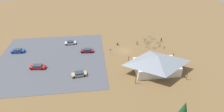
# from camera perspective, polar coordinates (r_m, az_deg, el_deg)

# --- Properties ---
(ground) EXTENTS (160.00, 160.00, 0.00)m
(ground) POSITION_cam_1_polar(r_m,az_deg,el_deg) (65.36, 3.98, 1.69)
(ground) COLOR brown
(ground) RESTS_ON ground
(parking_lot_asphalt) EXTENTS (35.92, 34.88, 0.05)m
(parking_lot_asphalt) POSITION_cam_1_polar(r_m,az_deg,el_deg) (63.83, -18.85, -0.92)
(parking_lot_asphalt) COLOR #4C4C51
(parking_lot_asphalt) RESTS_ON ground
(bike_pavilion) EXTENTS (15.40, 10.24, 5.55)m
(bike_pavilion) POSITION_cam_1_polar(r_m,az_deg,el_deg) (54.74, 14.20, -2.10)
(bike_pavilion) COLOR beige
(bike_pavilion) RESTS_ON ground
(trash_bin) EXTENTS (0.60, 0.60, 0.90)m
(trash_bin) POSITION_cam_1_polar(r_m,az_deg,el_deg) (68.92, 1.77, 3.88)
(trash_bin) COLOR brown
(trash_bin) RESTS_ON ground
(lot_sign) EXTENTS (0.56, 0.08, 2.20)m
(lot_sign) POSITION_cam_1_polar(r_m,az_deg,el_deg) (62.36, -0.55, 1.67)
(lot_sign) COLOR #99999E
(lot_sign) RESTS_ON ground
(bicycle_black_yard_front) EXTENTS (1.38, 1.05, 0.78)m
(bicycle_black_yard_front) POSITION_cam_1_polar(r_m,az_deg,el_deg) (70.00, 15.03, 3.11)
(bicycle_black_yard_front) COLOR black
(bicycle_black_yard_front) RESTS_ON ground
(bicycle_yellow_yard_center) EXTENTS (1.65, 0.56, 0.83)m
(bicycle_yellow_yard_center) POSITION_cam_1_polar(r_m,az_deg,el_deg) (72.38, 12.20, 4.50)
(bicycle_yellow_yard_center) COLOR black
(bicycle_yellow_yard_center) RESTS_ON ground
(bicycle_white_edge_north) EXTENTS (1.46, 1.13, 0.84)m
(bicycle_white_edge_north) POSITION_cam_1_polar(r_m,az_deg,el_deg) (71.81, 10.86, 4.45)
(bicycle_white_edge_north) COLOR black
(bicycle_white_edge_north) RESTS_ON ground
(bicycle_silver_back_row) EXTENTS (1.00, 1.45, 0.77)m
(bicycle_silver_back_row) POSITION_cam_1_polar(r_m,az_deg,el_deg) (68.23, 11.35, 2.82)
(bicycle_silver_back_row) COLOR black
(bicycle_silver_back_row) RESTS_ON ground
(bicycle_purple_mid_cluster) EXTENTS (1.31, 1.08, 0.79)m
(bicycle_purple_mid_cluster) POSITION_cam_1_polar(r_m,az_deg,el_deg) (68.20, 13.36, 2.56)
(bicycle_purple_mid_cluster) COLOR black
(bicycle_purple_mid_cluster) RESTS_ON ground
(bicycle_orange_lone_east) EXTENTS (1.79, 0.50, 0.91)m
(bicycle_orange_lone_east) POSITION_cam_1_polar(r_m,az_deg,el_deg) (70.42, 11.40, 3.82)
(bicycle_orange_lone_east) COLOR black
(bicycle_orange_lone_east) RESTS_ON ground
(bicycle_teal_front_row) EXTENTS (1.73, 0.48, 0.87)m
(bicycle_teal_front_row) POSITION_cam_1_polar(r_m,az_deg,el_deg) (74.89, 13.08, 5.38)
(bicycle_teal_front_row) COLOR black
(bicycle_teal_front_row) RESTS_ON ground
(bicycle_red_yard_left) EXTENTS (1.29, 1.18, 0.81)m
(bicycle_red_yard_left) POSITION_cam_1_polar(r_m,az_deg,el_deg) (76.31, 12.10, 6.00)
(bicycle_red_yard_left) COLOR black
(bicycle_red_yard_left) RESTS_ON ground
(bicycle_green_near_porch) EXTENTS (1.69, 0.48, 0.79)m
(bicycle_green_near_porch) POSITION_cam_1_polar(r_m,az_deg,el_deg) (72.13, 14.72, 4.06)
(bicycle_green_near_porch) COLOR black
(bicycle_green_near_porch) RESTS_ON ground
(bicycle_blue_trailside) EXTENTS (1.03, 1.45, 0.78)m
(bicycle_blue_trailside) POSITION_cam_1_polar(r_m,az_deg,el_deg) (69.54, 16.39, 2.68)
(bicycle_blue_trailside) COLOR black
(bicycle_blue_trailside) RESTS_ON ground
(bicycle_black_lone_west) EXTENTS (1.73, 0.48, 0.82)m
(bicycle_black_lone_west) POSITION_cam_1_polar(r_m,az_deg,el_deg) (73.67, 10.61, 5.22)
(bicycle_black_lone_west) COLOR black
(bicycle_black_lone_west) RESTS_ON ground
(car_tan_mid_lot) EXTENTS (4.64, 2.44, 1.30)m
(car_tan_mid_lot) POSITION_cam_1_polar(r_m,az_deg,el_deg) (53.45, -10.54, -5.66)
(car_tan_mid_lot) COLOR tan
(car_tan_mid_lot) RESTS_ON parking_lot_asphalt
(car_red_front_row) EXTENTS (4.89, 2.29, 1.36)m
(car_red_front_row) POSITION_cam_1_polar(r_m,az_deg,el_deg) (60.11, -22.76, -3.18)
(car_red_front_row) COLOR red
(car_red_front_row) RESTS_ON parking_lot_asphalt
(car_maroon_back_corner) EXTENTS (4.65, 2.11, 1.38)m
(car_maroon_back_corner) POSITION_cam_1_polar(r_m,az_deg,el_deg) (64.61, -8.02, 1.80)
(car_maroon_back_corner) COLOR maroon
(car_maroon_back_corner) RESTS_ON parking_lot_asphalt
(car_blue_far_end) EXTENTS (4.56, 1.94, 1.35)m
(car_blue_far_end) POSITION_cam_1_polar(r_m,az_deg,el_deg) (72.20, -27.99, 1.50)
(car_blue_far_end) COLOR #1E42B2
(car_blue_far_end) RESTS_ON parking_lot_asphalt
(car_silver_by_curb) EXTENTS (4.32, 1.98, 1.37)m
(car_silver_by_curb) POSITION_cam_1_polar(r_m,az_deg,el_deg) (71.23, -13.23, 4.24)
(car_silver_by_curb) COLOR #BCBCC1
(car_silver_by_curb) RESTS_ON parking_lot_asphalt
(visitor_crossing_yard) EXTENTS (0.36, 0.39, 1.76)m
(visitor_crossing_yard) POSITION_cam_1_polar(r_m,az_deg,el_deg) (69.90, 8.08, 4.43)
(visitor_crossing_yard) COLOR #2D3347
(visitor_crossing_yard) RESTS_ON ground
(visitor_by_pavilion) EXTENTS (0.36, 0.36, 1.67)m
(visitor_by_pavilion) POSITION_cam_1_polar(r_m,az_deg,el_deg) (74.25, 15.57, 5.20)
(visitor_by_pavilion) COLOR #2D3347
(visitor_by_pavilion) RESTS_ON ground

